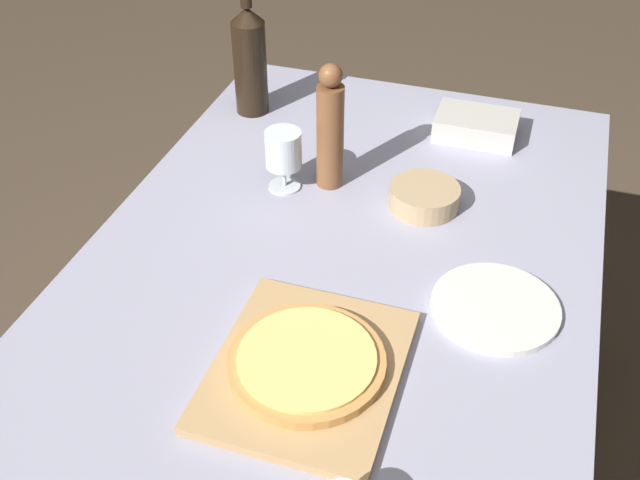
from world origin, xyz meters
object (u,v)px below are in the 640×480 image
(pepper_mill, at_px, (330,129))
(small_bowl, at_px, (424,197))
(wine_glass, at_px, (283,151))
(pizza, at_px, (307,361))
(wine_bottle, at_px, (250,59))

(pepper_mill, height_order, small_bowl, pepper_mill)
(wine_glass, xyz_separation_m, small_bowl, (0.31, 0.03, -0.07))
(pizza, xyz_separation_m, wine_bottle, (-0.42, 0.80, 0.11))
(wine_bottle, xyz_separation_m, small_bowl, (0.51, -0.28, -0.12))
(pizza, distance_m, small_bowl, 0.53)
(pepper_mill, height_order, wine_glass, pepper_mill)
(wine_bottle, relative_size, pepper_mill, 1.17)
(small_bowl, bearing_deg, pizza, -99.44)
(pizza, bearing_deg, wine_bottle, 117.70)
(pepper_mill, distance_m, small_bowl, 0.25)
(pizza, distance_m, wine_bottle, 0.91)
(pepper_mill, relative_size, wine_glass, 2.06)
(pizza, height_order, wine_bottle, wine_bottle)
(small_bowl, bearing_deg, wine_glass, -175.26)
(pizza, xyz_separation_m, wine_glass, (-0.22, 0.50, 0.06))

